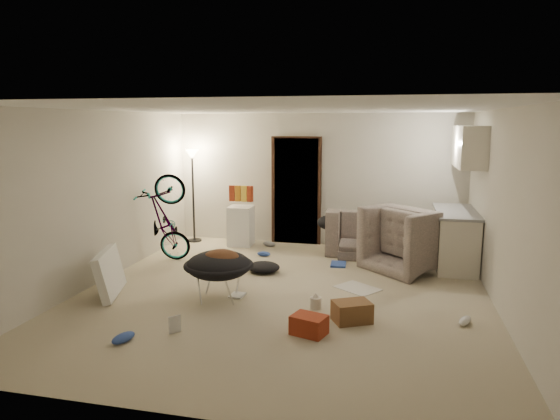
% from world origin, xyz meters
% --- Properties ---
extents(floor, '(5.50, 6.00, 0.02)m').
position_xyz_m(floor, '(0.00, 0.00, -0.01)').
color(floor, tan).
rests_on(floor, ground).
extents(ceiling, '(5.50, 6.00, 0.02)m').
position_xyz_m(ceiling, '(0.00, 0.00, 2.51)').
color(ceiling, white).
rests_on(ceiling, wall_back).
extents(wall_back, '(5.50, 0.02, 2.50)m').
position_xyz_m(wall_back, '(0.00, 3.01, 1.25)').
color(wall_back, beige).
rests_on(wall_back, floor).
extents(wall_front, '(5.50, 0.02, 2.50)m').
position_xyz_m(wall_front, '(0.00, -3.01, 1.25)').
color(wall_front, beige).
rests_on(wall_front, floor).
extents(wall_left, '(0.02, 6.00, 2.50)m').
position_xyz_m(wall_left, '(-2.76, 0.00, 1.25)').
color(wall_left, beige).
rests_on(wall_left, floor).
extents(wall_right, '(0.02, 6.00, 2.50)m').
position_xyz_m(wall_right, '(2.76, 0.00, 1.25)').
color(wall_right, beige).
rests_on(wall_right, floor).
extents(doorway, '(0.85, 0.10, 2.04)m').
position_xyz_m(doorway, '(-0.40, 2.97, 1.02)').
color(doorway, black).
rests_on(doorway, floor).
extents(door_trim, '(0.97, 0.04, 2.10)m').
position_xyz_m(door_trim, '(-0.40, 2.94, 1.02)').
color(door_trim, '#341D12').
rests_on(door_trim, floor).
extents(floor_lamp, '(0.28, 0.28, 1.81)m').
position_xyz_m(floor_lamp, '(-2.40, 2.65, 1.31)').
color(floor_lamp, black).
rests_on(floor_lamp, floor).
extents(kitchen_counter, '(0.60, 1.50, 0.88)m').
position_xyz_m(kitchen_counter, '(2.43, 2.00, 0.44)').
color(kitchen_counter, beige).
rests_on(kitchen_counter, floor).
extents(counter_top, '(0.64, 1.54, 0.04)m').
position_xyz_m(counter_top, '(2.43, 2.00, 0.90)').
color(counter_top, gray).
rests_on(counter_top, kitchen_counter).
extents(kitchen_uppers, '(0.38, 1.40, 0.65)m').
position_xyz_m(kitchen_uppers, '(2.56, 2.00, 1.95)').
color(kitchen_uppers, beige).
rests_on(kitchen_uppers, wall_right).
extents(sofa, '(2.08, 0.85, 0.60)m').
position_xyz_m(sofa, '(1.32, 2.45, 0.30)').
color(sofa, '#333932').
rests_on(sofa, floor).
extents(armchair, '(1.51, 1.51, 0.74)m').
position_xyz_m(armchair, '(1.79, 1.72, 0.37)').
color(armchair, '#333932').
rests_on(armchair, floor).
extents(bicycle, '(1.61, 0.88, 0.88)m').
position_xyz_m(bicycle, '(-2.30, 1.17, 0.40)').
color(bicycle, black).
rests_on(bicycle, floor).
extents(book_asset, '(0.25, 0.24, 0.02)m').
position_xyz_m(book_asset, '(-0.94, -1.57, 0.01)').
color(book_asset, maroon).
rests_on(book_asset, floor).
extents(mini_fridge, '(0.46, 0.46, 0.75)m').
position_xyz_m(mini_fridge, '(-1.40, 2.55, 0.38)').
color(mini_fridge, white).
rests_on(mini_fridge, floor).
extents(snack_box_0, '(0.11, 0.08, 0.30)m').
position_xyz_m(snack_box_0, '(-1.57, 2.55, 1.00)').
color(snack_box_0, maroon).
rests_on(snack_box_0, mini_fridge).
extents(snack_box_1, '(0.10, 0.07, 0.30)m').
position_xyz_m(snack_box_1, '(-1.45, 2.55, 1.00)').
color(snack_box_1, '#BB7017').
rests_on(snack_box_1, mini_fridge).
extents(snack_box_2, '(0.11, 0.08, 0.30)m').
position_xyz_m(snack_box_2, '(-1.33, 2.55, 1.00)').
color(snack_box_2, gold).
rests_on(snack_box_2, mini_fridge).
extents(snack_box_3, '(0.12, 0.10, 0.30)m').
position_xyz_m(snack_box_3, '(-1.21, 2.55, 1.00)').
color(snack_box_3, maroon).
rests_on(snack_box_3, mini_fridge).
extents(saucer_chair, '(0.92, 0.92, 0.65)m').
position_xyz_m(saucer_chair, '(-0.78, -0.39, 0.39)').
color(saucer_chair, silver).
rests_on(saucer_chair, floor).
extents(hoodie, '(0.52, 0.45, 0.22)m').
position_xyz_m(hoodie, '(-0.73, -0.42, 0.58)').
color(hoodie, '#53301C').
rests_on(hoodie, saucer_chair).
extents(sofa_drape, '(0.57, 0.48, 0.28)m').
position_xyz_m(sofa_drape, '(0.37, 2.45, 0.54)').
color(sofa_drape, black).
rests_on(sofa_drape, sofa).
extents(tv_box, '(0.51, 0.96, 0.62)m').
position_xyz_m(tv_box, '(-2.30, -0.54, 0.31)').
color(tv_box, silver).
rests_on(tv_box, floor).
extents(drink_case_a, '(0.52, 0.47, 0.24)m').
position_xyz_m(drink_case_a, '(1.01, -0.75, 0.12)').
color(drink_case_a, brown).
rests_on(drink_case_a, floor).
extents(drink_case_b, '(0.44, 0.37, 0.21)m').
position_xyz_m(drink_case_b, '(0.57, -1.21, 0.11)').
color(drink_case_b, maroon).
rests_on(drink_case_b, floor).
extents(juicer, '(0.14, 0.14, 0.21)m').
position_xyz_m(juicer, '(0.52, -0.42, 0.09)').
color(juicer, beige).
rests_on(juicer, floor).
extents(newspaper, '(0.72, 0.69, 0.01)m').
position_xyz_m(newspaper, '(0.98, 0.48, 0.00)').
color(newspaper, beige).
rests_on(newspaper, floor).
extents(book_blue, '(0.27, 0.35, 0.03)m').
position_xyz_m(book_blue, '(0.59, 1.58, 0.02)').
color(book_blue, '#2B479D').
rests_on(book_blue, floor).
extents(book_white, '(0.20, 0.25, 0.02)m').
position_xyz_m(book_white, '(-0.59, -0.21, 0.01)').
color(book_white, silver).
rests_on(book_white, floor).
extents(shoe_0, '(0.24, 0.11, 0.09)m').
position_xyz_m(shoe_0, '(-0.76, 1.84, 0.04)').
color(shoe_0, '#2B479D').
rests_on(shoe_0, floor).
extents(shoe_1, '(0.29, 0.20, 0.10)m').
position_xyz_m(shoe_1, '(-0.84, 2.55, 0.05)').
color(shoe_1, slate).
rests_on(shoe_1, floor).
extents(shoe_2, '(0.22, 0.31, 0.11)m').
position_xyz_m(shoe_2, '(-1.33, -1.87, 0.05)').
color(shoe_2, '#2B479D').
rests_on(shoe_2, floor).
extents(shoe_4, '(0.21, 0.28, 0.10)m').
position_xyz_m(shoe_4, '(2.30, -0.54, 0.05)').
color(shoe_4, white).
rests_on(shoe_4, floor).
extents(clothes_lump_a, '(0.52, 0.45, 0.16)m').
position_xyz_m(clothes_lump_a, '(-0.52, 0.93, 0.08)').
color(clothes_lump_a, black).
rests_on(clothes_lump_a, floor).
extents(clothes_lump_b, '(0.58, 0.56, 0.14)m').
position_xyz_m(clothes_lump_b, '(0.88, 2.55, 0.07)').
color(clothes_lump_b, black).
rests_on(clothes_lump_b, floor).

